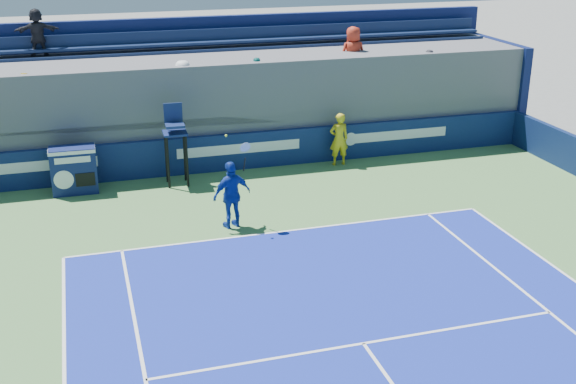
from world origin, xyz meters
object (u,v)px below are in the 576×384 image
object	(u,v)px
match_clock	(74,169)
umpire_chair	(175,136)
ball_person	(339,139)
tennis_player	(232,195)

from	to	relation	value
match_clock	umpire_chair	distance (m)	3.10
ball_person	match_clock	distance (m)	8.34
ball_person	match_clock	bearing A→B (deg)	3.49
match_clock	umpire_chair	bearing A→B (deg)	-2.49
match_clock	tennis_player	distance (m)	5.47
ball_person	tennis_player	world-z (taller)	tennis_player
umpire_chair	tennis_player	size ratio (longest dim) A/B	0.96
ball_person	match_clock	world-z (taller)	ball_person
umpire_chair	tennis_player	distance (m)	3.85
ball_person	match_clock	xyz separation A→B (m)	(-8.34, -0.22, -0.14)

